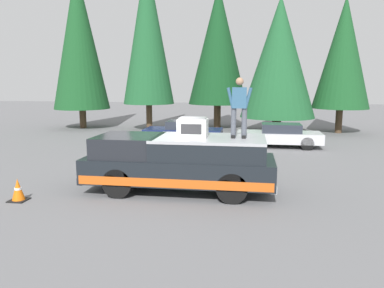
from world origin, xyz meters
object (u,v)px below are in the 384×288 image
pickup_truck (180,163)px  compressor_unit (193,127)px  traffic_cone (18,190)px  person_on_truck_bed (239,106)px  parked_car_navy (184,132)px  parked_car_silver (279,135)px

pickup_truck → compressor_unit: (0.01, -0.39, 1.05)m
pickup_truck → traffic_cone: pickup_truck is taller
pickup_truck → compressor_unit: compressor_unit is taller
person_on_truck_bed → traffic_cone: bearing=104.9°
pickup_truck → compressor_unit: size_ratio=6.60×
person_on_truck_bed → parked_car_navy: (8.78, 3.15, -1.97)m
pickup_truck → traffic_cone: bearing=110.4°
person_on_truck_bed → parked_car_navy: bearing=19.8°
pickup_truck → person_on_truck_bed: bearing=-89.7°
pickup_truck → parked_car_navy: (8.79, 1.45, -0.29)m
person_on_truck_bed → parked_car_silver: (8.18, -1.77, -1.97)m
compressor_unit → person_on_truck_bed: 1.46m
compressor_unit → traffic_cone: (-1.58, 4.60, -1.64)m
pickup_truck → person_on_truck_bed: size_ratio=3.28×
person_on_truck_bed → traffic_cone: size_ratio=2.73×
traffic_cone → parked_car_silver: bearing=-38.3°
parked_car_navy → pickup_truck: bearing=-170.7°
parked_car_silver → compressor_unit: bearing=159.3°
parked_car_navy → parked_car_silver: bearing=-97.0°
pickup_truck → parked_car_silver: (8.19, -3.48, -0.29)m
person_on_truck_bed → parked_car_navy: person_on_truck_bed is taller
parked_car_silver → parked_car_navy: size_ratio=1.00×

